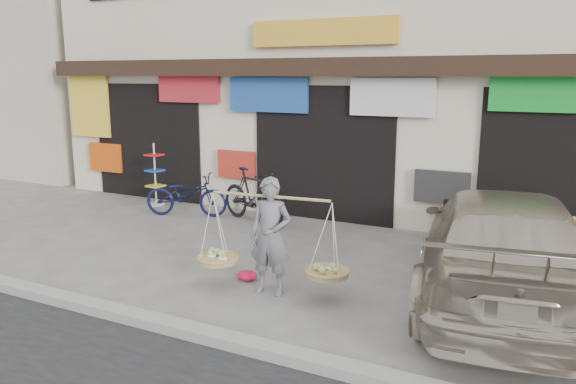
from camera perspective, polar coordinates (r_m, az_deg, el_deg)
The scene contains 10 objects.
ground at distance 8.59m, azimuth -6.00°, elevation -8.00°, with size 70.00×70.00×0.00m, color slate.
kerb at distance 7.11m, azimuth -15.01°, elevation -12.23°, with size 70.00×0.25×0.12m, color gray.
shophouse_block at distance 13.91m, azimuth 8.61°, elevation 13.95°, with size 14.00×6.32×7.00m.
neighbor_west at distance 22.61m, azimuth -26.03°, elevation 10.92°, with size 12.00×7.00×6.00m, color #BEB49D.
street_vendor at distance 7.52m, azimuth -1.79°, elevation -5.00°, with size 2.14×0.75×1.59m.
bike_0 at distance 11.88m, azimuth -10.27°, elevation -0.27°, with size 0.60×1.72×0.91m, color #0F1439.
bike_1 at distance 11.18m, azimuth -3.56°, elevation -0.38°, with size 0.51×1.81×1.09m, color black.
suv at distance 7.84m, azimuth 20.98°, elevation -5.08°, with size 2.84×5.32×1.47m.
display_rack at distance 13.01m, azimuth -13.33°, elevation 1.17°, with size 0.39×0.39×1.41m.
red_bag at distance 8.20m, azimuth -4.17°, elevation -8.44°, with size 0.31×0.25×0.14m, color #EF1643.
Camera 1 is at (4.44, -6.76, 2.91)m, focal length 35.00 mm.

